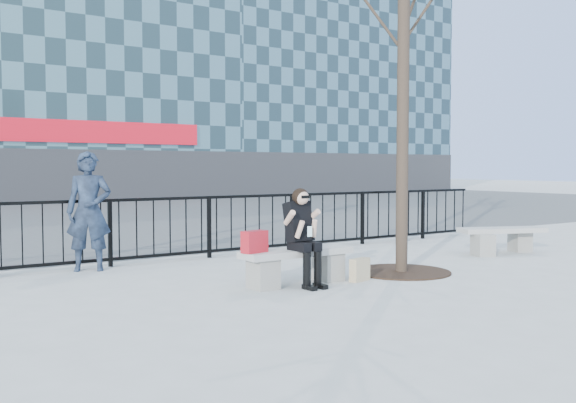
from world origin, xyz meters
TOP-DOWN VIEW (x-y plane):
  - ground at (0.00, 0.00)m, footprint 120.00×120.00m
  - street_surface at (0.00, 15.00)m, footprint 60.00×23.00m
  - railing at (0.00, 3.00)m, footprint 14.00×0.06m
  - building_right at (20.00, 27.00)m, footprint 16.20×10.20m
  - tree_grate at (1.90, -0.10)m, footprint 1.50×1.50m
  - bench_main at (0.00, 0.00)m, footprint 1.65×0.46m
  - bench_second at (4.99, 0.40)m, footprint 1.64×0.46m
  - seated_woman at (0.00, -0.16)m, footprint 0.50×0.64m
  - handbag at (-0.67, 0.02)m, footprint 0.38×0.23m
  - shopping_bag at (0.89, -0.30)m, footprint 0.36×0.20m
  - standing_man at (-2.01, 2.78)m, footprint 0.80×0.68m

SIDE VIEW (x-z plane):
  - ground at x=0.00m, z-range 0.00..0.00m
  - street_surface at x=0.00m, z-range 0.00..0.01m
  - tree_grate at x=1.90m, z-range 0.00..0.02m
  - shopping_bag at x=0.89m, z-range 0.00..0.32m
  - bench_second at x=4.99m, z-range 0.06..0.54m
  - bench_main at x=0.00m, z-range 0.06..0.55m
  - railing at x=0.00m, z-range 0.00..1.11m
  - handbag at x=-0.67m, z-range 0.49..0.78m
  - seated_woman at x=0.00m, z-range 0.00..1.34m
  - standing_man at x=-2.01m, z-range 0.00..1.87m
  - building_right at x=20.00m, z-range 0.00..20.60m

